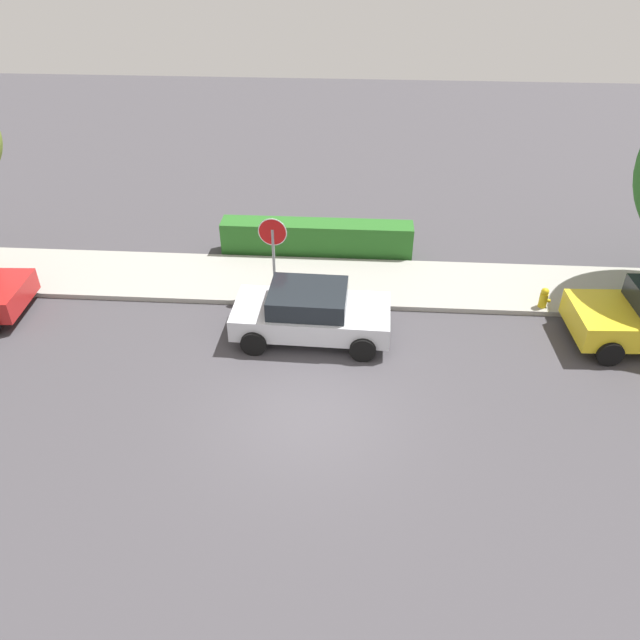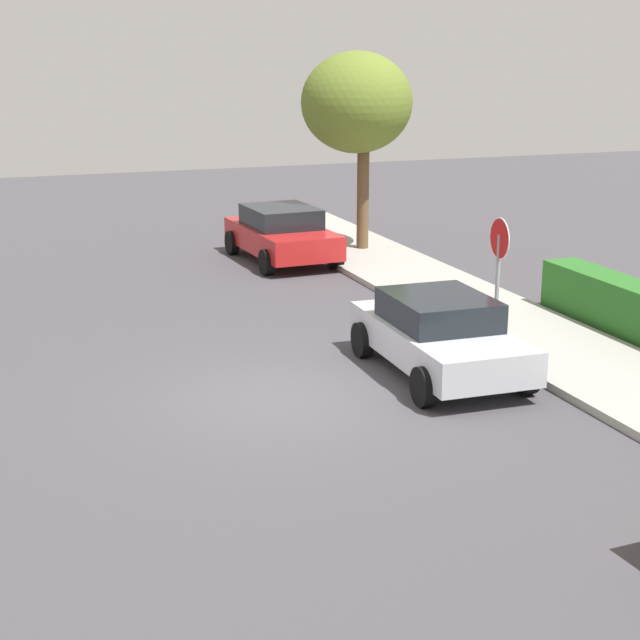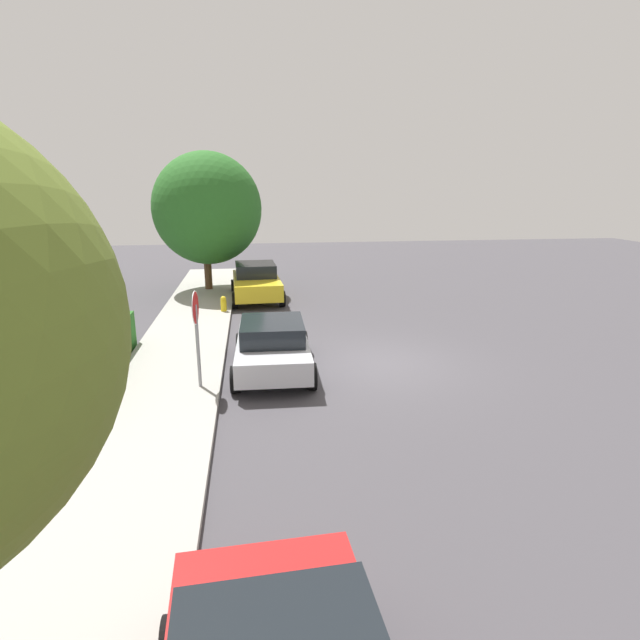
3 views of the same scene
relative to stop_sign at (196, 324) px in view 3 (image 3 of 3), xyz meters
name	(u,v)px [view 3 (image 3 of 3)]	position (x,y,z in m)	size (l,w,h in m)	color
ground_plane	(378,363)	(1.34, -4.62, -1.66)	(60.00, 60.00, 0.00)	#423F44
sidewalk_curb	(172,370)	(1.34, 0.85, -1.59)	(32.00, 2.61, 0.14)	#9E9B93
stop_sign	(196,324)	(0.00, 0.00, 0.00)	(0.78, 0.08, 2.42)	gray
parked_car_silver	(273,345)	(1.14, -1.75, -0.95)	(3.97, 2.10, 1.37)	silver
parked_car_yellow	(256,282)	(9.80, -1.45, -0.90)	(4.23, 2.25, 1.51)	yellow
street_tree_near_corner	(207,209)	(11.53, 0.54, 2.06)	(4.70, 4.70, 6.15)	#513823
fire_hydrant	(224,305)	(7.30, -0.19, -1.30)	(0.30, 0.22, 0.72)	gold
front_yard_hedge	(92,361)	(0.98, 2.66, -1.13)	(5.91, 0.80, 1.07)	#286623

